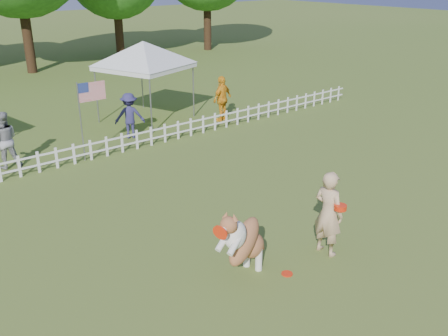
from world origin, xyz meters
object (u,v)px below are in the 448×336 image
Objects in this scene: flag_pole at (81,123)px; spectator_a at (4,140)px; dog at (245,241)px; frisbee_on_turf at (287,274)px; spectator_c at (222,99)px; canopy_tent_right at (145,82)px; spectator_b at (130,116)px; handler at (328,213)px.

spectator_a is (-1.87, 0.84, -0.34)m from flag_pole.
flag_pole is (0.26, 7.20, 0.42)m from dog.
spectator_c is at bearing 57.96° from frisbee_on_turf.
canopy_tent_right is 4.37m from flag_pole.
dog is 8.54m from spectator_b.
spectator_a is at bearing 83.19° from dog.
spectator_c reaches higher than spectator_b.
dog is 0.88× the size of spectator_c.
spectator_c is at bearing -29.61° from handler.
spectator_b is (0.58, 8.61, -0.11)m from handler.
handler is 1.79m from dog.
canopy_tent_right is at bearing 50.31° from dog.
spectator_a is 1.08× the size of spectator_b.
spectator_a is at bearing -16.06° from spectator_c.
spectator_c is at bearing -168.20° from spectator_a.
dog is 6.94× the size of frisbee_on_turf.
dog is at bearing -92.13° from flag_pole.
frisbee_on_turf is (-1.11, -0.07, -0.83)m from handler.
spectator_a reaches higher than dog.
spectator_a is at bearing 155.65° from flag_pole.
spectator_c is at bearing -62.20° from canopy_tent_right.
flag_pole is 1.54× the size of spectator_b.
handler is 0.74× the size of flag_pole.
canopy_tent_right is 1.69× the size of spectator_c.
canopy_tent_right is at bearing -149.71° from spectator_a.
spectator_b is at bearing 26.28° from flag_pole.
spectator_b is 0.91× the size of spectator_c.
handler is at bearing -30.86° from dog.
handler is 1.15× the size of spectator_b.
canopy_tent_right reaches higher than spectator_a.
canopy_tent_right reaches higher than spectator_b.
flag_pole is at bearing 168.99° from spectator_a.
spectator_b is at bearing -7.06° from handler.
spectator_b is (1.69, 8.67, 0.72)m from frisbee_on_turf.
spectator_b is (-1.51, -1.49, -0.63)m from canopy_tent_right.
flag_pole is at bearing 7.83° from handler.
spectator_a is at bearing 177.70° from canopy_tent_right.
dog is (-1.74, 0.39, -0.13)m from handler.
flag_pole reaches higher than spectator_c.
canopy_tent_right is 2.78m from spectator_c.
canopy_tent_right reaches higher than dog.
spectator_b is (2.31, 8.22, 0.02)m from dog.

